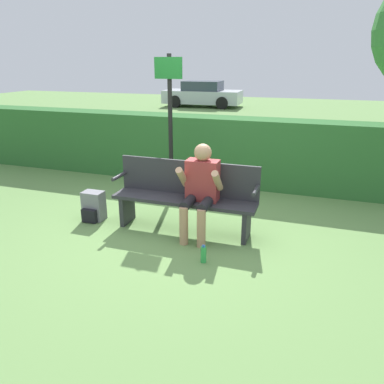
{
  "coord_description": "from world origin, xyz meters",
  "views": [
    {
      "loc": [
        1.59,
        -4.4,
        2.2
      ],
      "look_at": [
        0.15,
        -0.1,
        0.61
      ],
      "focal_mm": 35.0,
      "sensor_mm": 36.0,
      "label": 1
    }
  ],
  "objects_px": {
    "water_bottle": "(203,254)",
    "signpost": "(170,116)",
    "person_seated": "(200,186)",
    "park_bench": "(185,195)",
    "backpack": "(93,207)",
    "parked_car": "(203,94)"
  },
  "relations": [
    {
      "from": "water_bottle",
      "to": "parked_car",
      "type": "height_order",
      "value": "parked_car"
    },
    {
      "from": "person_seated",
      "to": "parked_car",
      "type": "distance_m",
      "value": 14.73
    },
    {
      "from": "backpack",
      "to": "park_bench",
      "type": "bearing_deg",
      "value": 5.83
    },
    {
      "from": "person_seated",
      "to": "signpost",
      "type": "bearing_deg",
      "value": 125.94
    },
    {
      "from": "park_bench",
      "to": "water_bottle",
      "type": "distance_m",
      "value": 1.03
    },
    {
      "from": "water_bottle",
      "to": "signpost",
      "type": "relative_size",
      "value": 0.09
    },
    {
      "from": "park_bench",
      "to": "parked_car",
      "type": "xyz_separation_m",
      "value": [
        -4.02,
        13.97,
        0.1
      ]
    },
    {
      "from": "person_seated",
      "to": "park_bench",
      "type": "bearing_deg",
      "value": 153.75
    },
    {
      "from": "person_seated",
      "to": "water_bottle",
      "type": "distance_m",
      "value": 0.93
    },
    {
      "from": "person_seated",
      "to": "parked_car",
      "type": "relative_size",
      "value": 0.32
    },
    {
      "from": "park_bench",
      "to": "person_seated",
      "type": "bearing_deg",
      "value": -26.25
    },
    {
      "from": "person_seated",
      "to": "signpost",
      "type": "xyz_separation_m",
      "value": [
        -0.9,
        1.24,
        0.69
      ]
    },
    {
      "from": "parked_car",
      "to": "backpack",
      "type": "bearing_deg",
      "value": -81.0
    },
    {
      "from": "park_bench",
      "to": "person_seated",
      "type": "relative_size",
      "value": 1.61
    },
    {
      "from": "backpack",
      "to": "parked_car",
      "type": "height_order",
      "value": "parked_car"
    },
    {
      "from": "park_bench",
      "to": "parked_car",
      "type": "bearing_deg",
      "value": 106.04
    },
    {
      "from": "signpost",
      "to": "backpack",
      "type": "bearing_deg",
      "value": -119.89
    },
    {
      "from": "backpack",
      "to": "signpost",
      "type": "relative_size",
      "value": 0.18
    },
    {
      "from": "water_bottle",
      "to": "signpost",
      "type": "xyz_separation_m",
      "value": [
        -1.15,
        1.92,
        1.27
      ]
    },
    {
      "from": "person_seated",
      "to": "backpack",
      "type": "relative_size",
      "value": 2.85
    },
    {
      "from": "signpost",
      "to": "water_bottle",
      "type": "bearing_deg",
      "value": -59.08
    },
    {
      "from": "park_bench",
      "to": "backpack",
      "type": "relative_size",
      "value": 4.59
    }
  ]
}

